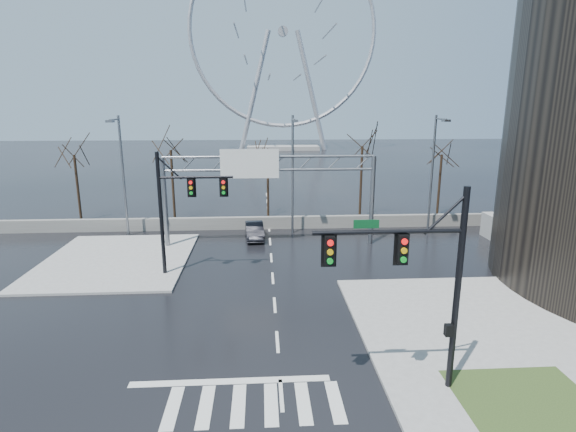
{
  "coord_description": "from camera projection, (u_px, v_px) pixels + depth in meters",
  "views": [
    {
      "loc": [
        -0.65,
        -18.96,
        10.7
      ],
      "look_at": [
        1.0,
        8.34,
        4.0
      ],
      "focal_mm": 28.0,
      "sensor_mm": 36.0,
      "label": 1
    }
  ],
  "objects": [
    {
      "name": "tree_far_right",
      "position": [
        441.0,
        162.0,
        43.94
      ],
      "size": [
        3.4,
        3.4,
        6.8
      ],
      "color": "black",
      "rests_on": "ground"
    },
    {
      "name": "ferris_wheel",
      "position": [
        283.0,
        40.0,
        107.14
      ],
      "size": [
        45.0,
        6.0,
        50.91
      ],
      "color": "gray",
      "rests_on": "ground"
    },
    {
      "name": "sign_gantry",
      "position": [
        265.0,
        181.0,
        34.21
      ],
      "size": [
        16.36,
        0.4,
        7.6
      ],
      "color": "slate",
      "rests_on": "ground"
    },
    {
      "name": "car",
      "position": [
        255.0,
        231.0,
        37.21
      ],
      "size": [
        1.73,
        4.19,
        1.35
      ],
      "primitive_type": "imported",
      "rotation": [
        0.0,
        0.0,
        0.08
      ],
      "color": "black",
      "rests_on": "ground"
    },
    {
      "name": "streetlight_mid",
      "position": [
        293.0,
        166.0,
        37.29
      ],
      "size": [
        0.5,
        2.55,
        10.0
      ],
      "color": "slate",
      "rests_on": "ground"
    },
    {
      "name": "barrier_wall",
      "position": [
        269.0,
        223.0,
        40.22
      ],
      "size": [
        52.0,
        0.5,
        1.1
      ],
      "primitive_type": "cube",
      "color": "slate",
      "rests_on": "ground"
    },
    {
      "name": "sidewalk_far",
      "position": [
        117.0,
        260.0,
        31.94
      ],
      "size": [
        10.0,
        12.0,
        0.15
      ],
      "primitive_type": "cube",
      "color": "gray",
      "rests_on": "ground"
    },
    {
      "name": "ground",
      "position": [
        277.0,
        342.0,
        20.97
      ],
      "size": [
        260.0,
        260.0,
        0.0
      ],
      "primitive_type": "plane",
      "color": "black",
      "rests_on": "ground"
    },
    {
      "name": "streetlight_left",
      "position": [
        121.0,
        167.0,
        36.47
      ],
      "size": [
        0.5,
        2.55,
        10.0
      ],
      "color": "slate",
      "rests_on": "ground"
    },
    {
      "name": "signal_mast_near",
      "position": [
        423.0,
        272.0,
        16.19
      ],
      "size": [
        5.52,
        0.41,
        8.0
      ],
      "color": "black",
      "rests_on": "ground"
    },
    {
      "name": "sidewalk_right_ext",
      "position": [
        467.0,
        315.0,
        23.47
      ],
      "size": [
        12.0,
        10.0,
        0.15
      ],
      "primitive_type": "cube",
      "color": "gray",
      "rests_on": "ground"
    },
    {
      "name": "tree_left",
      "position": [
        171.0,
        158.0,
        41.8
      ],
      "size": [
        3.75,
        3.75,
        7.5
      ],
      "color": "black",
      "rests_on": "ground"
    },
    {
      "name": "tree_center",
      "position": [
        268.0,
        165.0,
        43.49
      ],
      "size": [
        3.25,
        3.25,
        6.5
      ],
      "color": "black",
      "rests_on": "ground"
    },
    {
      "name": "grass_strip",
      "position": [
        525.0,
        399.0,
        16.61
      ],
      "size": [
        5.0,
        4.0,
        0.02
      ],
      "primitive_type": "cube",
      "color": "#2C3E1A",
      "rests_on": "sidewalk_near"
    },
    {
      "name": "streetlight_right",
      "position": [
        434.0,
        165.0,
        37.99
      ],
      "size": [
        0.5,
        2.55,
        10.0
      ],
      "color": "slate",
      "rests_on": "ground"
    },
    {
      "name": "tree_right",
      "position": [
        362.0,
        155.0,
        42.79
      ],
      "size": [
        3.9,
        3.9,
        7.8
      ],
      "color": "black",
      "rests_on": "ground"
    },
    {
      "name": "signal_mast_far",
      "position": [
        178.0,
        202.0,
        28.16
      ],
      "size": [
        4.72,
        0.41,
        8.0
      ],
      "color": "black",
      "rests_on": "ground"
    },
    {
      "name": "tree_far_left",
      "position": [
        75.0,
        163.0,
        41.85
      ],
      "size": [
        3.5,
        3.5,
        7.0
      ],
      "color": "black",
      "rests_on": "ground"
    }
  ]
}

